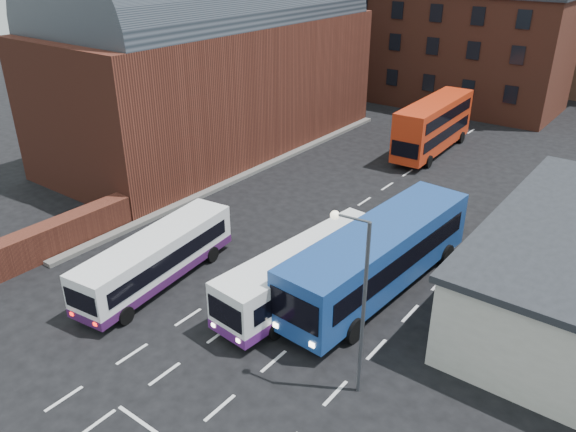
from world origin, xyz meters
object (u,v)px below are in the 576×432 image
Objects in this scene: street_lamp at (358,292)px; bus_red_double at (433,125)px; bus_white_inbound at (304,269)px; bus_blue at (379,254)px; bus_white_outbound at (156,256)px.

bus_red_double is at bearing 108.26° from street_lamp.
bus_white_inbound is 0.95× the size of bus_red_double.
bus_white_inbound is 6.94m from street_lamp.
bus_blue is at bearing 111.38° from street_lamp.
bus_white_outbound is 26.64m from bus_red_double.
bus_red_double is (2.74, 26.49, 0.74)m from bus_white_outbound.
bus_white_outbound is at bearing 31.59° from bus_white_inbound.
bus_blue reaches higher than bus_white_outbound.
bus_blue is at bearing 26.70° from bus_white_outbound.
bus_red_double reaches higher than bus_white_inbound.
bus_red_double reaches higher than bus_blue.
bus_white_inbound is at bearing 51.71° from bus_blue.
bus_blue is 7.46m from street_lamp.
bus_red_double is at bearing 77.42° from bus_white_outbound.
street_lamp is (11.67, -0.59, 2.90)m from bus_white_outbound.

